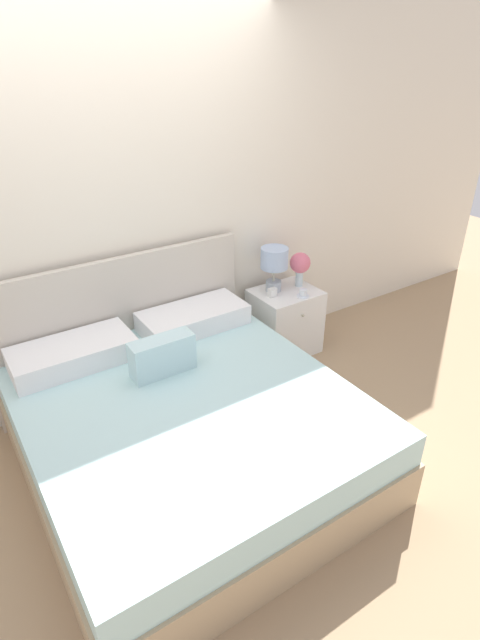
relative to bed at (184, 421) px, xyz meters
name	(u,v)px	position (x,y,z in m)	size (l,w,h in m)	color
ground_plane	(131,385)	(0.00, 0.88, -0.27)	(12.00, 12.00, 0.00)	tan
wall_back	(105,213)	(0.00, 0.95, 1.03)	(8.00, 0.06, 2.60)	silver
bed	(184,421)	(0.00, 0.00, 0.00)	(1.80, 1.92, 1.02)	tan
nightstand	(285,321)	(1.27, 0.65, 0.00)	(0.50, 0.44, 0.54)	white
table_lamp	(274,262)	(1.19, 0.72, 0.50)	(0.21, 0.21, 0.35)	#A8B2BC
flower_vase	(300,265)	(1.42, 0.68, 0.45)	(0.16, 0.16, 0.28)	silver
teacup	(303,293)	(1.32, 0.51, 0.29)	(0.10, 0.10, 0.06)	white
alarm_clock	(272,292)	(1.12, 0.64, 0.30)	(0.07, 0.04, 0.07)	white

